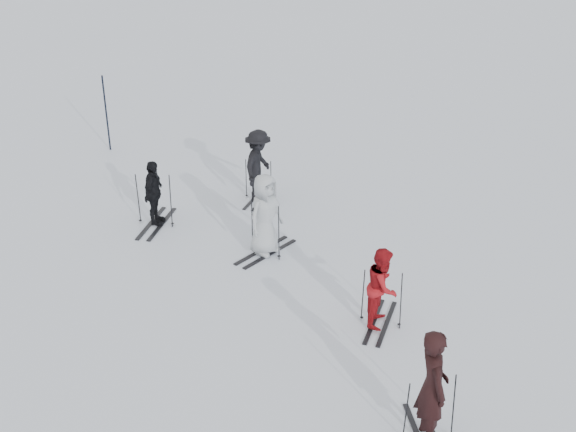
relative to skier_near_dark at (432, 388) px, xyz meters
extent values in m
plane|color=silver|center=(-1.76, 4.76, -0.97)|extent=(120.00, 120.00, 0.00)
imported|color=black|center=(0.00, 0.00, 0.00)|extent=(0.50, 0.73, 1.93)
imported|color=maroon|center=(-0.17, 3.08, -0.18)|extent=(0.84, 0.93, 1.57)
imported|color=#ABB1B4|center=(-2.25, 5.96, -0.04)|extent=(1.05, 1.06, 1.86)
imported|color=black|center=(-4.84, 7.54, -0.17)|extent=(0.62, 1.00, 1.59)
imported|color=black|center=(-2.33, 8.83, -0.04)|extent=(1.09, 1.36, 1.85)
cylinder|color=black|center=(-6.76, 12.70, 0.18)|extent=(0.06, 0.06, 2.29)
camera|label=1|loc=(-2.61, -8.18, 6.91)|focal=45.00mm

